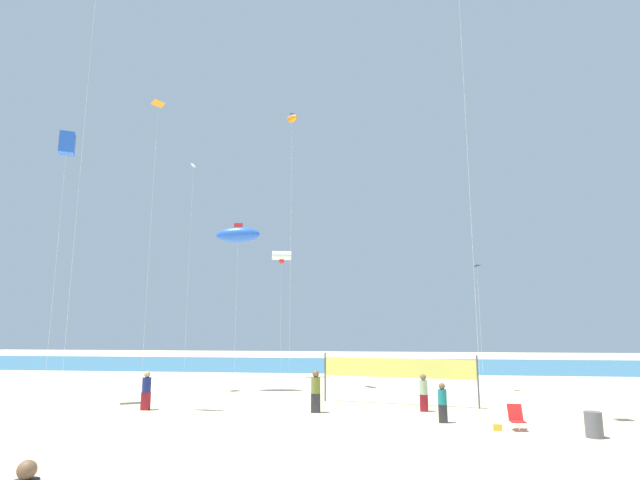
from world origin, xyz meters
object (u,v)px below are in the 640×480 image
Objects in this scene: beachgoer_olive_shirt at (316,390)px; beachgoer_teal_shirt at (442,401)px; beach_handbag at (498,428)px; kite_blue_box at (67,144)px; kite_black_diamond at (477,269)px; kite_orange_inflatable at (292,120)px; folding_beach_chair at (516,417)px; kite_blue_inflatable at (238,235)px; beachgoer_navy_shirt at (146,389)px; trash_barrel at (594,425)px; kite_white_tube at (282,256)px; kite_white_diamond at (193,176)px; volleyball_net at (398,370)px; beachgoer_sage_shirt at (424,391)px; kite_orange_diamond at (158,107)px.

beachgoer_teal_shirt is at bearing 32.63° from beachgoer_olive_shirt.
kite_blue_box reaches higher than beach_handbag.
kite_blue_box is at bearing -159.81° from kite_black_diamond.
kite_black_diamond is at bearing 2.11° from kite_orange_inflatable.
kite_black_diamond reaches higher than folding_beach_chair.
kite_orange_inflatable is 2.36× the size of kite_black_diamond.
kite_blue_inflatable reaches higher than folding_beach_chair.
kite_blue_box is at bearing -130.19° from beachgoer_olive_shirt.
beach_handbag is 0.04× the size of kite_black_diamond.
folding_beach_chair is (15.50, -2.53, -0.45)m from beachgoer_navy_shirt.
beachgoer_teal_shirt is 16.04m from kite_blue_inflatable.
beachgoer_olive_shirt is at bearing 159.35° from trash_barrel.
kite_blue_box reaches higher than kite_white_tube.
kite_white_diamond is 2.24× the size of kite_black_diamond.
kite_white_tube is (1.14, 7.98, -0.21)m from kite_blue_inflatable.
beachgoer_sage_shirt is at bearing -59.69° from volleyball_net.
kite_white_diamond reaches higher than beachgoer_teal_shirt.
beachgoer_olive_shirt is 18.17m from kite_orange_inflatable.
kite_blue_inflatable is at bearing -178.33° from beachgoer_olive_shirt.
beachgoer_navy_shirt is 17.10m from kite_white_tube.
beachgoer_teal_shirt is at bearing -23.00° from kite_orange_diamond.
kite_white_diamond is at bearing -26.83° from beachgoer_navy_shirt.
beachgoer_navy_shirt is 0.10× the size of kite_orange_diamond.
kite_blue_box is 24.00m from kite_black_diamond.
beachgoer_navy_shirt is 0.10× the size of kite_white_diamond.
kite_white_tube is (-11.52, 17.48, 8.93)m from beach_handbag.
beachgoer_navy_shirt is 17.34m from kite_orange_diamond.
beach_handbag is 24.09m from kite_blue_box.
beachgoer_navy_shirt reaches higher than beachgoer_teal_shirt.
kite_black_diamond reaches higher than beachgoer_teal_shirt.
kite_blue_inflatable is (-15.67, 10.26, 8.84)m from trash_barrel.
kite_blue_box is (-13.04, 0.19, 12.09)m from beachgoer_olive_shirt.
kite_orange_inflatable is 1.87× the size of kite_white_tube.
kite_white_tube is (8.55, 14.26, -4.00)m from kite_blue_box.
beachgoer_teal_shirt is at bearing 143.36° from beach_handbag.
kite_white_diamond is (-6.15, 7.82, 6.38)m from kite_blue_inflatable.
kite_orange_diamond reaches higher than kite_white_tube.
beachgoer_sage_shirt is 12.54m from beachgoer_navy_shirt.
trash_barrel is (4.78, -2.07, -0.39)m from beachgoer_teal_shirt.
kite_blue_box is (-18.31, 1.91, 12.24)m from beachgoer_teal_shirt.
trash_barrel is at bearing -42.51° from kite_orange_inflatable.
kite_white_tube is at bearing 124.87° from volleyball_net.
kite_blue_box reaches higher than beachgoer_teal_shirt.
volleyball_net reaches higher than trash_barrel.
folding_beach_chair is at bearing 19.34° from beach_handbag.
trash_barrel is 2.87× the size of beach_handbag.
beachgoer_navy_shirt is 0.13× the size of kite_blue_box.
volleyball_net is 0.42× the size of kite_orange_inflatable.
kite_white_diamond is (-18.81, 17.32, 15.52)m from beach_handbag.
beachgoer_olive_shirt is at bearing -72.71° from kite_white_tube.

